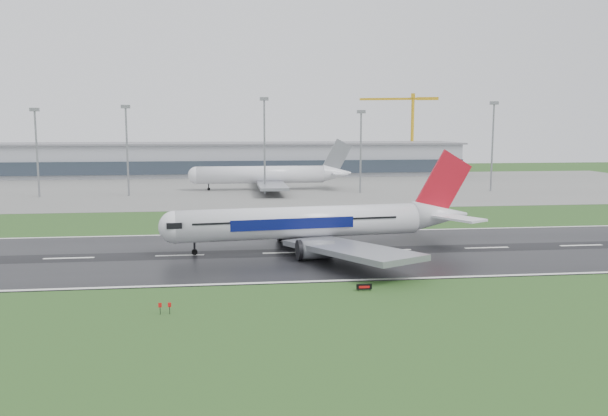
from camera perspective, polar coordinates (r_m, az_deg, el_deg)
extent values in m
plane|color=#224619|center=(116.00, -11.60, -4.43)|extent=(520.00, 520.00, 0.00)
cube|color=black|center=(115.99, -11.60, -4.40)|extent=(400.00, 45.00, 0.10)
cube|color=slate|center=(239.44, -9.16, 1.90)|extent=(400.00, 130.00, 0.08)
cube|color=gray|center=(298.64, -8.74, 4.50)|extent=(240.00, 36.00, 15.00)
cylinder|color=gray|center=(222.86, -23.80, 4.60)|extent=(0.64, 0.64, 28.75)
cylinder|color=gray|center=(216.11, -16.27, 5.01)|extent=(0.64, 0.64, 29.82)
cylinder|color=gray|center=(213.47, -3.73, 5.66)|extent=(0.64, 0.64, 32.64)
cylinder|color=gray|center=(218.13, 5.35, 5.12)|extent=(0.64, 0.64, 28.33)
cylinder|color=gray|center=(233.40, 17.28, 5.38)|extent=(0.64, 0.64, 31.60)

